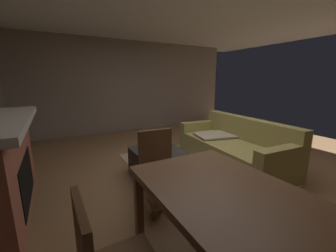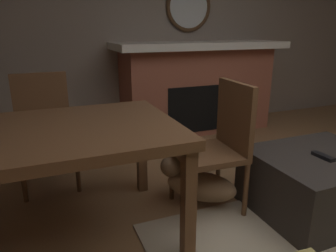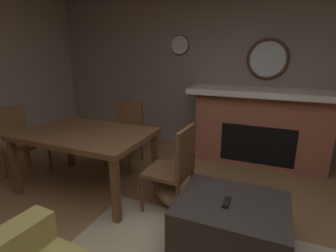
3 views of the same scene
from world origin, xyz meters
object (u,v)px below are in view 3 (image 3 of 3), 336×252
at_px(dining_table, 86,138).
at_px(dining_chair_south, 126,129).
at_px(fireplace, 260,126).
at_px(ottoman_coffee_table, 231,224).
at_px(small_dog, 166,189).
at_px(tv_remote, 226,202).
at_px(dining_chair_east, 19,137).
at_px(dining_chair_west, 176,165).
at_px(round_wall_mirror, 268,59).
at_px(wall_clock, 180,45).

xyz_separation_m(dining_table, dining_chair_south, (0.00, -0.89, -0.14)).
bearing_deg(dining_chair_south, fireplace, -155.73).
height_order(ottoman_coffee_table, small_dog, ottoman_coffee_table).
distance_m(tv_remote, dining_table, 1.79).
height_order(dining_chair_east, dining_chair_west, same).
xyz_separation_m(round_wall_mirror, dining_table, (1.84, 2.00, -0.87)).
bearing_deg(dining_chair_east, fireplace, -150.01).
distance_m(round_wall_mirror, small_dog, 2.51).
bearing_deg(small_dog, dining_table, 3.66).
relative_size(round_wall_mirror, dining_chair_west, 0.66).
distance_m(dining_table, dining_chair_east, 1.16).
distance_m(fireplace, dining_chair_west, 1.86).
bearing_deg(dining_chair_south, small_dog, 140.72).
bearing_deg(dining_chair_east, wall_clock, -128.00).
relative_size(ottoman_coffee_table, dining_chair_west, 0.97).
distance_m(round_wall_mirror, ottoman_coffee_table, 2.68).
bearing_deg(small_dog, wall_clock, -73.34).
bearing_deg(wall_clock, dining_chair_south, 69.15).
relative_size(dining_chair_west, small_dog, 1.74).
bearing_deg(dining_table, small_dog, -176.34).
bearing_deg(small_dog, dining_chair_east, 1.88).
distance_m(fireplace, small_dog, 1.89).
xyz_separation_m(fireplace, ottoman_coffee_table, (0.06, 2.05, -0.35)).
relative_size(fireplace, dining_chair_east, 2.26).
height_order(round_wall_mirror, small_dog, round_wall_mirror).
distance_m(ottoman_coffee_table, dining_table, 1.87).
distance_m(small_dog, wall_clock, 2.57).
xyz_separation_m(dining_chair_south, small_dog, (-1.01, 0.82, -0.35)).
relative_size(tv_remote, dining_chair_south, 0.17).
bearing_deg(dining_chair_west, tv_remote, 148.06).
height_order(fireplace, dining_chair_east, fireplace).
xyz_separation_m(dining_table, dining_chair_east, (1.15, 0.01, -0.14)).
bearing_deg(dining_table, tv_remote, 167.92).
height_order(dining_chair_south, small_dog, dining_chair_south).
height_order(ottoman_coffee_table, tv_remote, tv_remote).
relative_size(small_dog, wall_clock, 1.63).
relative_size(fireplace, tv_remote, 13.16).
height_order(dining_chair_south, wall_clock, wall_clock).
height_order(fireplace, dining_table, fireplace).
relative_size(ottoman_coffee_table, dining_chair_south, 0.97).
distance_m(dining_chair_south, small_dog, 1.35).
bearing_deg(wall_clock, tv_remote, 118.96).
relative_size(ottoman_coffee_table, dining_chair_east, 0.97).
bearing_deg(wall_clock, ottoman_coffee_table, 120.20).
relative_size(dining_chair_west, dining_chair_south, 1.00).
relative_size(round_wall_mirror, small_dog, 1.15).
xyz_separation_m(small_dog, wall_clock, (0.58, -1.94, 1.58)).
xyz_separation_m(fireplace, small_dog, (0.84, 1.65, -0.39)).
relative_size(dining_chair_south, small_dog, 1.74).
relative_size(fireplace, round_wall_mirror, 3.43).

